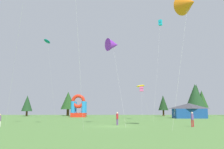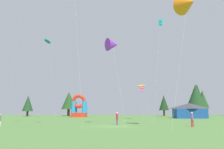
# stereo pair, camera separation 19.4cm
# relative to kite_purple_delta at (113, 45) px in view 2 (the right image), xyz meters

# --- Properties ---
(ground_plane) EXTENTS (120.00, 120.00, 0.00)m
(ground_plane) POSITION_rel_kite_purple_delta_xyz_m (-0.05, -1.33, -11.26)
(ground_plane) COLOR #5B8C42
(kite_purple_delta) EXTENTS (2.79, 4.26, 12.25)m
(kite_purple_delta) POSITION_rel_kite_purple_delta_xyz_m (0.00, 0.00, 0.00)
(kite_purple_delta) COLOR purple
(kite_purple_delta) RESTS_ON ground_plane
(kite_orange_delta) EXTENTS (4.12, 3.16, 15.27)m
(kite_orange_delta) POSITION_rel_kite_purple_delta_xyz_m (8.33, -7.47, 2.68)
(kite_orange_delta) COLOR orange
(kite_orange_delta) RESTS_ON ground_plane
(kite_yellow_parafoil) EXTENTS (3.30, 1.33, 7.58)m
(kite_yellow_parafoil) POSITION_rel_kite_purple_delta_xyz_m (6.34, 18.25, -4.10)
(kite_yellow_parafoil) COLOR yellow
(kite_yellow_parafoil) RESTS_ON ground_plane
(kite_cyan_box) EXTENTS (3.19, 4.58, 20.62)m
(kite_cyan_box) POSITION_rel_kite_purple_delta_xyz_m (10.13, 14.15, 8.72)
(kite_cyan_box) COLOR #19B7CC
(kite_cyan_box) RESTS_ON ground_plane
(kite_teal_parafoil) EXTENTS (2.28, 5.85, 18.20)m
(kite_teal_parafoil) POSITION_rel_kite_purple_delta_xyz_m (-14.86, 20.03, 6.40)
(kite_teal_parafoil) COLOR #0C7F7A
(kite_teal_parafoil) RESTS_ON ground_plane
(kite_pink_box) EXTENTS (0.89, 2.55, 6.91)m
(kite_pink_box) POSITION_rel_kite_purple_delta_xyz_m (6.35, 17.07, -4.85)
(kite_pink_box) COLOR #EA599E
(kite_pink_box) RESTS_ON ground_plane
(person_midfield) EXTENTS (0.43, 0.43, 1.78)m
(person_midfield) POSITION_rel_kite_purple_delta_xyz_m (0.62, 0.67, -10.20)
(person_midfield) COLOR #724C8C
(person_midfield) RESTS_ON ground_plane
(person_left_edge) EXTENTS (0.33, 0.33, 1.85)m
(person_left_edge) POSITION_rel_kite_purple_delta_xyz_m (9.91, -2.60, -10.16)
(person_left_edge) COLOR #B21E26
(person_left_edge) RESTS_ON ground_plane
(person_near_camera) EXTENTS (0.37, 0.37, 1.62)m
(person_near_camera) POSITION_rel_kite_purple_delta_xyz_m (-14.02, -2.69, -10.30)
(person_near_camera) COLOR silver
(person_near_camera) RESTS_ON ground_plane
(inflatable_red_slide) EXTENTS (4.02, 4.51, 6.22)m
(inflatable_red_slide) POSITION_rel_kite_purple_delta_xyz_m (-8.99, 33.40, -9.02)
(inflatable_red_slide) COLOR red
(inflatable_red_slide) RESTS_ON ground_plane
(festival_tent) EXTENTS (7.44, 4.00, 3.61)m
(festival_tent) POSITION_rel_kite_purple_delta_xyz_m (18.97, 24.91, -9.46)
(festival_tent) COLOR #19478C
(festival_tent) RESTS_ON ground_plane
(tree_row_0) EXTENTS (3.38, 3.38, 6.51)m
(tree_row_0) POSITION_rel_kite_purple_delta_xyz_m (-26.52, 42.43, -7.27)
(tree_row_0) COLOR #4C331E
(tree_row_0) RESTS_ON ground_plane
(tree_row_1) EXTENTS (4.69, 4.69, 7.80)m
(tree_row_1) POSITION_rel_kite_purple_delta_xyz_m (-13.85, 44.06, -6.34)
(tree_row_1) COLOR #4C331E
(tree_row_1) RESTS_ON ground_plane
(tree_row_2) EXTENTS (3.11, 3.11, 6.55)m
(tree_row_2) POSITION_rel_kite_purple_delta_xyz_m (16.61, 41.88, -7.11)
(tree_row_2) COLOR #4C331E
(tree_row_2) RESTS_ON ground_plane
(tree_row_3) EXTENTS (6.25, 6.25, 10.15)m
(tree_row_3) POSITION_rel_kite_purple_delta_xyz_m (27.01, 41.98, -4.97)
(tree_row_3) COLOR #4C331E
(tree_row_3) RESTS_ON ground_plane
(tree_row_4) EXTENTS (4.70, 4.70, 10.22)m
(tree_row_4) POSITION_rel_kite_purple_delta_xyz_m (28.12, 43.61, -5.06)
(tree_row_4) COLOR #4C331E
(tree_row_4) RESTS_ON ground_plane
(tree_row_5) EXTENTS (3.77, 3.77, 8.21)m
(tree_row_5) POSITION_rel_kite_purple_delta_xyz_m (29.47, 43.05, -5.89)
(tree_row_5) COLOR #4C331E
(tree_row_5) RESTS_ON ground_plane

